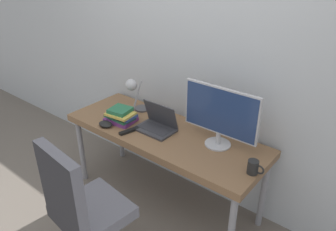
{
  "coord_description": "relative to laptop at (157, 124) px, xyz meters",
  "views": [
    {
      "loc": [
        1.5,
        -1.49,
        2.07
      ],
      "look_at": [
        0.07,
        0.29,
        0.9
      ],
      "focal_mm": 35.0,
      "sensor_mm": 36.0,
      "label": 1
    }
  ],
  "objects": [
    {
      "name": "mug",
      "position": [
        0.89,
        -0.05,
        0.0
      ],
      "size": [
        0.12,
        0.07,
        0.1
      ],
      "color": "black",
      "rests_on": "desk"
    },
    {
      "name": "desk",
      "position": [
        0.06,
        0.01,
        -0.11
      ],
      "size": [
        1.75,
        0.64,
        0.72
      ],
      "color": "brown",
      "rests_on": "ground_plane"
    },
    {
      "name": "game_controller",
      "position": [
        -0.37,
        -0.23,
        -0.03
      ],
      "size": [
        0.13,
        0.09,
        0.04
      ],
      "color": "black",
      "rests_on": "desk"
    },
    {
      "name": "wall_back",
      "position": [
        0.06,
        0.4,
        0.53
      ],
      "size": [
        8.0,
        0.05,
        2.6
      ],
      "color": "silver",
      "rests_on": "ground_plane"
    },
    {
      "name": "laptop",
      "position": [
        0.0,
        0.0,
        0.0
      ],
      "size": [
        0.32,
        0.22,
        0.22
      ],
      "color": "#38383D",
      "rests_on": "desk"
    },
    {
      "name": "desk_lamp",
      "position": [
        -0.36,
        0.11,
        0.17
      ],
      "size": [
        0.14,
        0.25,
        0.34
      ],
      "color": "#4C4C51",
      "rests_on": "desk"
    },
    {
      "name": "tv_remote",
      "position": [
        -0.15,
        -0.18,
        -0.04
      ],
      "size": [
        0.08,
        0.18,
        0.02
      ],
      "color": "black",
      "rests_on": "desk"
    },
    {
      "name": "office_chair",
      "position": [
        0.07,
        -0.86,
        -0.22
      ],
      "size": [
        0.58,
        0.59,
        1.02
      ],
      "color": "black",
      "rests_on": "ground_plane"
    },
    {
      "name": "ground_plane",
      "position": [
        0.06,
        -0.31,
        -0.77
      ],
      "size": [
        12.0,
        12.0,
        0.0
      ],
      "primitive_type": "plane",
      "color": "#70665B"
    },
    {
      "name": "book_stack",
      "position": [
        -0.33,
        -0.09,
        0.01
      ],
      "size": [
        0.28,
        0.23,
        0.13
      ],
      "color": "#753384",
      "rests_on": "desk"
    },
    {
      "name": "monitor",
      "position": [
        0.52,
        0.11,
        0.22
      ],
      "size": [
        0.61,
        0.2,
        0.47
      ],
      "color": "#B7B7BC",
      "rests_on": "desk"
    }
  ]
}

